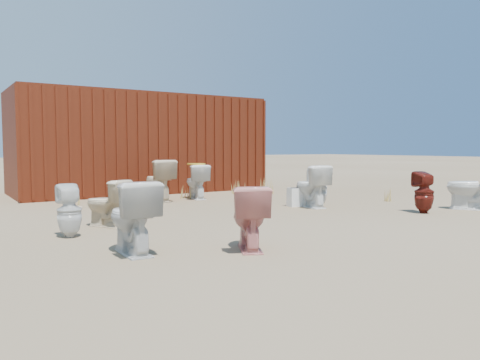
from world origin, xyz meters
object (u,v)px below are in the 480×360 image
toilet_front_a (132,217)px  toilet_front_e (472,186)px  toilet_front_pink (249,217)px  toilet_back_a (69,211)px  toilet_front_c (311,186)px  toilet_front_maroon (424,192)px  toilet_back_beige_right (159,181)px  loose_tank (301,197)px  shipping_container (140,144)px  toilet_back_e (318,188)px  toilet_back_beige_left (107,203)px  toilet_back_yellowlid (196,182)px

toilet_front_a → toilet_front_e: size_ratio=0.92×
toilet_front_pink → toilet_back_a: 2.31m
toilet_front_a → toilet_front_c: (4.13, 1.84, 0.01)m
toilet_front_maroon → toilet_back_beige_right: toilet_back_beige_right is taller
toilet_front_a → toilet_back_a: 1.32m
toilet_front_a → toilet_back_a: bearing=-73.4°
toilet_front_pink → loose_tank: (2.94, 2.58, -0.18)m
toilet_front_maroon → toilet_front_e: (1.10, -0.19, 0.06)m
shipping_container → toilet_back_e: shipping_container is taller
loose_tank → toilet_back_beige_left: bearing=-166.8°
toilet_front_pink → toilet_back_yellowlid: (1.88, 4.76, 0.02)m
toilet_front_maroon → toilet_back_beige_left: bearing=1.2°
toilet_back_beige_left → toilet_back_yellowlid: size_ratio=0.89×
toilet_back_yellowlid → toilet_back_e: 2.77m
toilet_front_a → toilet_back_e: size_ratio=1.08×
toilet_front_pink → toilet_back_e: (3.14, 2.30, 0.00)m
toilet_back_e → toilet_back_beige_right: bearing=-53.8°
toilet_front_pink → toilet_front_c: size_ratio=0.90×
toilet_front_maroon → loose_tank: 2.19m
toilet_back_e → toilet_back_beige_left: bearing=-4.5°
toilet_front_a → toilet_back_e: (4.28, 1.80, -0.03)m
shipping_container → toilet_back_beige_right: size_ratio=6.98×
toilet_front_maroon → toilet_back_e: toilet_back_e is taller
toilet_back_a → toilet_back_yellowlid: 4.48m
toilet_back_yellowlid → loose_tank: toilet_back_yellowlid is taller
shipping_container → loose_tank: bearing=-73.1°
toilet_front_pink → toilet_back_beige_left: size_ratio=1.07×
toilet_front_maroon → toilet_back_e: 1.84m
toilet_front_c → toilet_front_e: size_ratio=0.94×
shipping_container → toilet_front_pink: (-1.55, -7.15, -0.85)m
shipping_container → toilet_back_beige_right: bearing=-102.8°
toilet_back_a → toilet_back_e: 4.64m
toilet_back_beige_left → loose_tank: size_ratio=1.32×
toilet_back_a → toilet_back_beige_left: bearing=-137.8°
toilet_front_e → toilet_front_pink: bearing=-27.9°
toilet_front_maroon → toilet_back_e: size_ratio=0.98×
toilet_back_beige_right → toilet_back_yellowlid: size_ratio=1.16×
toilet_front_c → toilet_back_e: bearing=172.0°
toilet_front_e → toilet_back_beige_right: (-4.14, 4.27, 0.01)m
toilet_front_c → toilet_front_maroon: toilet_front_c is taller
toilet_back_a → toilet_back_beige_right: size_ratio=0.77×
toilet_front_c → toilet_front_e: (2.16, -1.83, 0.02)m
shipping_container → toilet_back_yellowlid: bearing=-82.3°
toilet_back_a → loose_tank: 4.49m
toilet_front_c → toilet_front_pink: bearing=46.0°
toilet_back_e → loose_tank: (-0.20, 0.28, -0.18)m
toilet_back_e → toilet_front_e: bearing=133.9°
toilet_front_maroon → toilet_back_yellowlid: 4.61m
loose_tank → toilet_back_yellowlid: bearing=125.0°
shipping_container → toilet_back_a: (-3.02, -5.37, -0.87)m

